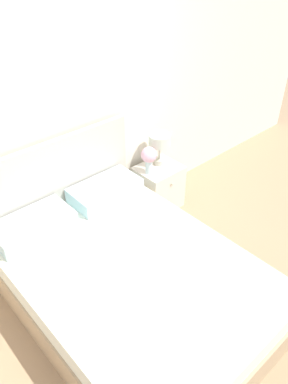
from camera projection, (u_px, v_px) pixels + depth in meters
name	position (u px, v px, depth m)	size (l,w,h in m)	color
ground_plane	(64.00, 240.00, 3.79)	(12.00, 12.00, 0.00)	tan
wall_back	(40.00, 120.00, 3.07)	(8.00, 0.06, 2.60)	silver
bed	(127.00, 278.00, 3.03)	(1.59, 2.16, 1.14)	tan
nightstand	(158.00, 187.00, 4.12)	(0.46, 0.41, 0.51)	silver
table_lamp	(160.00, 143.00, 3.88)	(0.23, 0.23, 0.35)	beige
flower_vase	(149.00, 157.00, 3.77)	(0.16, 0.16, 0.30)	silver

